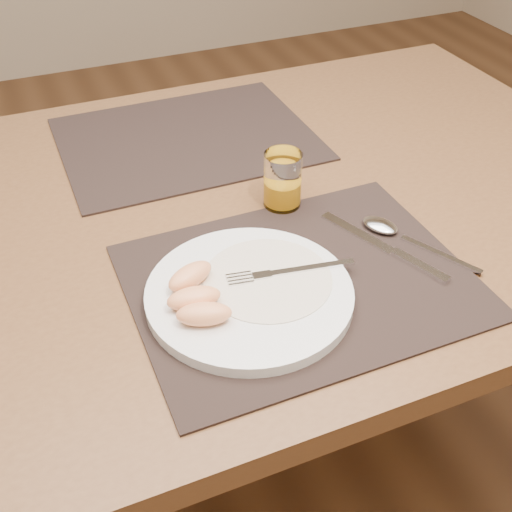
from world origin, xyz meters
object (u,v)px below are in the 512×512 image
Objects in this scene: placemat_near at (300,281)px; placemat_far at (187,139)px; plate at (249,294)px; fork at (280,273)px; spoon at (389,229)px; knife at (393,252)px; table at (232,242)px; juice_glass at (283,182)px.

placemat_near is 0.44m from placemat_far.
placemat_far is at bearing 82.50° from plate.
placemat_near is at bearing -87.64° from placemat_far.
fork is 0.20m from spoon.
spoon reaches higher than knife.
placemat_near and placemat_far have the same top height.
spoon is (0.19, -0.39, 0.01)m from placemat_far.
fork reaches higher than plate.
knife is at bearing -1.10° from fork.
placemat_far is (-0.00, 0.22, 0.09)m from table.
plate is (-0.08, -0.01, 0.01)m from placemat_near.
knife reaches higher than placemat_far.
placemat_far is 1.67× the size of plate.
fork reaches higher than placemat_near.
placemat_far is 0.44m from spoon.
placemat_far is 0.47m from knife.
juice_glass reaches higher than plate.
spoon is (0.18, -0.17, 0.09)m from table.
spoon is at bearing -64.70° from placemat_far.
plate is 1.54× the size of fork.
fork is at bearing 169.79° from placemat_near.
knife is at bearing -53.32° from table.
spoon is at bearing 65.25° from knife.
placemat_far is at bearing 88.69° from fork.
table is 0.24m from placemat_near.
table is 15.82× the size of juice_glass.
plate is 1.50× the size of spoon.
knife is at bearing 0.66° from placemat_near.
fork is at bearing 15.10° from plate.
juice_glass is at bearing 64.53° from fork.
knife is 0.05m from spoon.
fork is 0.83× the size of knife.
knife is at bearing -69.35° from placemat_far.
placemat_near is (0.02, -0.22, 0.09)m from table.
placemat_far is at bearing 110.65° from knife.
placemat_far is 0.44m from fork.
spoon is at bearing -43.40° from table.
juice_glass reaches higher than knife.
knife reaches higher than table.
knife is 0.20m from juice_glass.
placemat_far is at bearing 115.30° from spoon.
plate reaches higher than spoon.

